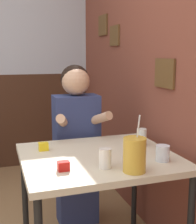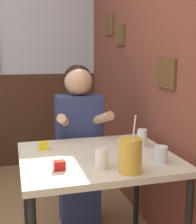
# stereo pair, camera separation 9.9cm
# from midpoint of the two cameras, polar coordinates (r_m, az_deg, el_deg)

# --- Properties ---
(brick_wall_right) EXTENTS (0.08, 4.40, 2.70)m
(brick_wall_right) POSITION_cam_midpoint_polar(r_m,az_deg,el_deg) (2.75, 4.47, 10.91)
(brick_wall_right) COLOR brown
(brick_wall_right) RESTS_ON ground_plane
(main_table) EXTENTS (0.91, 0.81, 0.73)m
(main_table) POSITION_cam_midpoint_polar(r_m,az_deg,el_deg) (1.91, -1.40, -9.90)
(main_table) COLOR beige
(main_table) RESTS_ON ground_plane
(person_seated) EXTENTS (0.42, 0.41, 1.25)m
(person_seated) POSITION_cam_midpoint_polar(r_m,az_deg,el_deg) (2.43, -5.13, -5.33)
(person_seated) COLOR navy
(person_seated) RESTS_ON ground_plane
(cocktail_pitcher) EXTENTS (0.12, 0.12, 0.30)m
(cocktail_pitcher) POSITION_cam_midpoint_polar(r_m,az_deg,el_deg) (1.61, 4.93, -7.81)
(cocktail_pitcher) COLOR gold
(cocktail_pitcher) RESTS_ON main_table
(glass_near_pitcher) EXTENTS (0.08, 0.08, 0.09)m
(glass_near_pitcher) POSITION_cam_midpoint_polar(r_m,az_deg,el_deg) (1.80, 10.17, -7.44)
(glass_near_pitcher) COLOR silver
(glass_near_pitcher) RESTS_ON main_table
(glass_center) EXTENTS (0.07, 0.07, 0.11)m
(glass_center) POSITION_cam_midpoint_polar(r_m,az_deg,el_deg) (2.07, 6.61, -4.60)
(glass_center) COLOR silver
(glass_center) RESTS_ON main_table
(glass_far_side) EXTENTS (0.07, 0.07, 0.11)m
(glass_far_side) POSITION_cam_midpoint_polar(r_m,az_deg,el_deg) (1.67, -0.42, -8.46)
(glass_far_side) COLOR silver
(glass_far_side) RESTS_ON main_table
(condiment_ketchup) EXTENTS (0.06, 0.04, 0.05)m
(condiment_ketchup) POSITION_cam_midpoint_polar(r_m,az_deg,el_deg) (1.65, -8.08, -9.78)
(condiment_ketchup) COLOR #B7140F
(condiment_ketchup) RESTS_ON main_table
(condiment_mustard) EXTENTS (0.06, 0.04, 0.05)m
(condiment_mustard) POSITION_cam_midpoint_polar(r_m,az_deg,el_deg) (2.00, -11.36, -6.22)
(condiment_mustard) COLOR yellow
(condiment_mustard) RESTS_ON main_table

